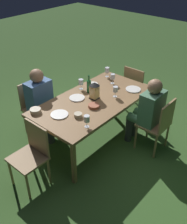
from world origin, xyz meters
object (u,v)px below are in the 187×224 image
(plate_b, at_px, (77,98))
(bowl_olives, at_px, (36,111))
(chair_head_near, at_px, (136,86))
(wine_glass_d, at_px, (113,77))
(lantern_centerpiece, at_px, (94,90))
(wine_glass_b, at_px, (107,70))
(wine_glass_a, at_px, (81,82))
(wine_glass_c, at_px, (115,90))
(chair_side_left_b, at_px, (35,105))
(bowl_bread, at_px, (93,85))
(green_bottle_on_table, at_px, (89,86))
(plate_c, at_px, (59,115))
(bowl_dip, at_px, (78,115))
(chair_side_right_a, at_px, (158,123))
(chair_head_far, at_px, (32,153))
(person_in_green, at_px, (148,110))
(bowl_salad, at_px, (94,106))
(person_in_blue, at_px, (42,101))
(dining_table, at_px, (94,103))
(wine_glass_e, at_px, (87,119))
(plate_a, at_px, (133,89))

(plate_b, distance_m, bowl_olives, 0.67)
(chair_head_near, distance_m, wine_glass_d, 0.70)
(lantern_centerpiece, xyz_separation_m, wine_glass_b, (-0.72, -0.33, -0.03))
(wine_glass_a, xyz_separation_m, wine_glass_c, (-0.16, 0.56, 0.00))
(chair_side_left_b, relative_size, wine_glass_c, 5.15)
(chair_head_near, distance_m, bowl_bread, 0.96)
(green_bottle_on_table, bearing_deg, plate_c, 9.38)
(wine_glass_c, xyz_separation_m, bowl_dip, (0.77, -0.05, -0.09))
(chair_side_right_a, xyz_separation_m, bowl_bread, (0.11, -1.17, 0.28))
(chair_side_right_a, relative_size, lantern_centerpiece, 3.28)
(chair_side_left_b, relative_size, wine_glass_d, 5.15)
(bowl_olives, bearing_deg, lantern_centerpiece, 156.45)
(wine_glass_d, bearing_deg, wine_glass_b, -122.34)
(chair_head_far, distance_m, wine_glass_d, 1.84)
(wine_glass_d, relative_size, bowl_dip, 1.51)
(person_in_green, relative_size, wine_glass_d, 6.80)
(chair_side_right_a, height_order, chair_head_near, same)
(lantern_centerpiece, bearing_deg, plate_b, -49.10)
(chair_side_left_b, xyz_separation_m, green_bottle_on_table, (-0.55, 0.68, 0.36))
(chair_side_right_a, bearing_deg, bowl_salad, -51.90)
(wine_glass_d, height_order, bowl_salad, wine_glass_d)
(chair_side_left_b, height_order, person_in_blue, person_in_blue)
(dining_table, distance_m, bowl_salad, 0.22)
(lantern_centerpiece, xyz_separation_m, wine_glass_a, (-0.09, -0.36, -0.03))
(dining_table, xyz_separation_m, bowl_salad, (0.16, 0.14, 0.07))
(person_in_blue, bearing_deg, dining_table, 121.69)
(lantern_centerpiece, xyz_separation_m, wine_glass_d, (-0.57, -0.10, -0.03))
(bowl_dip, bearing_deg, wine_glass_e, 68.91)
(plate_a, relative_size, bowl_bread, 1.45)
(chair_head_far, distance_m, wine_glass_c, 1.53)
(chair_head_far, distance_m, green_bottle_on_table, 1.38)
(person_in_blue, xyz_separation_m, plate_b, (-0.29, 0.47, 0.10))
(bowl_salad, bearing_deg, wine_glass_c, 174.29)
(lantern_centerpiece, relative_size, wine_glass_a, 1.57)
(wine_glass_b, xyz_separation_m, bowl_olives, (1.54, -0.03, -0.09))
(wine_glass_c, relative_size, plate_c, 0.69)
(chair_side_left_b, distance_m, plate_a, 1.60)
(plate_c, bearing_deg, plate_a, 164.34)
(person_in_blue, xyz_separation_m, plate_a, (-1.08, 0.96, 0.10))
(wine_glass_c, xyz_separation_m, bowl_bread, (-0.03, -0.47, -0.09))
(chair_side_left_b, xyz_separation_m, person_in_green, (-0.85, 1.57, 0.15))
(lantern_centerpiece, relative_size, bowl_dip, 2.37)
(wine_glass_a, distance_m, plate_a, 0.84)
(chair_side_left_b, height_order, bowl_bread, chair_side_left_b)
(wine_glass_a, bearing_deg, lantern_centerpiece, 76.03)
(chair_side_right_a, height_order, plate_b, chair_side_right_a)
(chair_head_near, distance_m, plate_a, 0.66)
(bowl_salad, bearing_deg, chair_head_far, -7.84)
(chair_side_right_a, bearing_deg, dining_table, -64.33)
(plate_b, bearing_deg, chair_head_near, 170.78)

